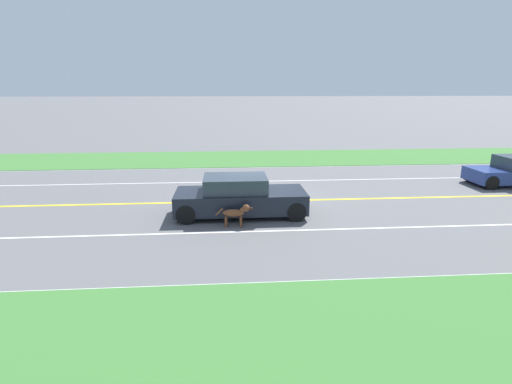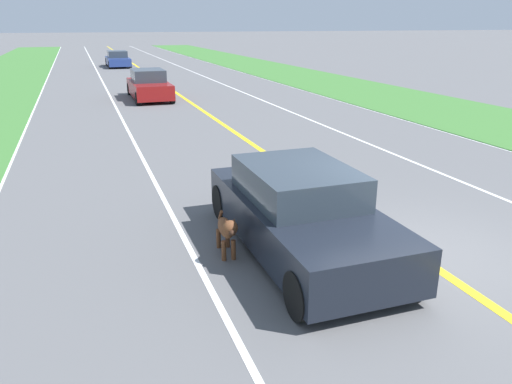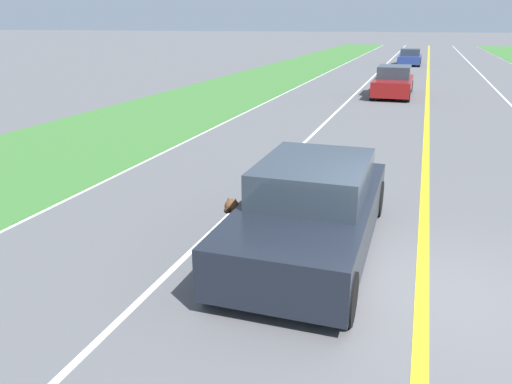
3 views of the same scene
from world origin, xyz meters
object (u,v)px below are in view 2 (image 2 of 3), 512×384
ego_car (300,212)px  dog (227,229)px  car_trailing_near (149,85)px  car_trailing_mid (118,59)px

ego_car → dog: size_ratio=3.72×
ego_car → dog: 1.26m
dog → ego_car: bearing=178.9°
dog → car_trailing_near: 18.47m
ego_car → car_trailing_near: (-0.07, -18.57, -0.01)m
car_trailing_mid → dog: bearing=87.9°
ego_car → car_trailing_mid: size_ratio=0.97×
dog → car_trailing_mid: (-1.40, -38.53, 0.15)m
car_trailing_near → car_trailing_mid: car_trailing_near is taller
car_trailing_near → ego_car: bearing=89.8°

